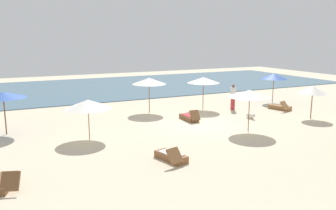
{
  "coord_description": "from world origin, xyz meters",
  "views": [
    {
      "loc": [
        -9.9,
        -16.6,
        4.96
      ],
      "look_at": [
        -1.39,
        1.07,
        1.1
      ],
      "focal_mm": 36.99,
      "sensor_mm": 36.0,
      "label": 1
    }
  ],
  "objects": [
    {
      "name": "ocean_water",
      "position": [
        0.0,
        17.0,
        0.03
      ],
      "size": [
        48.0,
        16.0,
        0.06
      ],
      "primitive_type": "cube",
      "color": "#476B7F",
      "rests_on": "ground_plane"
    },
    {
      "name": "umbrella_1",
      "position": [
        2.57,
        3.68,
        2.05
      ],
      "size": [
        2.23,
        2.23,
        2.25
      ],
      "color": "brown",
      "rests_on": "ground_plane"
    },
    {
      "name": "umbrella_0",
      "position": [
        -1.2,
        4.34,
        2.11
      ],
      "size": [
        2.25,
        2.25,
        2.32
      ],
      "color": "brown",
      "rests_on": "ground_plane"
    },
    {
      "name": "lounger_2",
      "position": [
        7.34,
        1.21,
        0.17
      ],
      "size": [
        1.09,
        1.78,
        0.7
      ],
      "color": "olive",
      "rests_on": "ground_plane"
    },
    {
      "name": "ground_plane",
      "position": [
        0.0,
        0.0,
        0.0
      ],
      "size": [
        60.0,
        60.0,
        0.0
      ],
      "primitive_type": "plane",
      "color": "beige"
    },
    {
      "name": "umbrella_3",
      "position": [
        1.7,
        -2.38,
        2.06
      ],
      "size": [
        2.29,
        2.29,
        2.25
      ],
      "color": "brown",
      "rests_on": "ground_plane"
    },
    {
      "name": "umbrella_5",
      "position": [
        7.14,
        -1.62,
        1.81
      ],
      "size": [
        1.73,
        1.73,
        2.05
      ],
      "color": "brown",
      "rests_on": "ground_plane"
    },
    {
      "name": "dog",
      "position": [
        3.75,
        -0.04,
        0.19
      ],
      "size": [
        0.33,
        0.76,
        0.35
      ],
      "color": "silver",
      "rests_on": "ground_plane"
    },
    {
      "name": "person_0",
      "position": [
        4.35,
        2.64,
        0.89
      ],
      "size": [
        0.39,
        0.39,
        1.77
      ],
      "color": "#BF3338",
      "rests_on": "ground_plane"
    },
    {
      "name": "umbrella_4",
      "position": [
        8.76,
        3.55,
        2.03
      ],
      "size": [
        2.02,
        2.02,
        2.25
      ],
      "color": "olive",
      "rests_on": "ground_plane"
    },
    {
      "name": "lounger_1",
      "position": [
        -10.15,
        -4.46,
        0.17
      ],
      "size": [
        1.09,
        1.78,
        0.7
      ],
      "color": "brown",
      "rests_on": "ground_plane"
    },
    {
      "name": "lounger_3",
      "position": [
        -3.94,
        -4.55,
        0.18
      ],
      "size": [
        0.99,
        1.77,
        0.7
      ],
      "color": "brown",
      "rests_on": "ground_plane"
    },
    {
      "name": "lounger_0",
      "position": [
        0.11,
        1.21,
        0.18
      ],
      "size": [
        0.64,
        1.66,
        0.74
      ],
      "color": "brown",
      "rests_on": "ground_plane"
    },
    {
      "name": "umbrella_2",
      "position": [
        -9.94,
        2.68,
        2.07
      ],
      "size": [
        2.3,
        2.3,
        2.22
      ],
      "color": "brown",
      "rests_on": "ground_plane"
    },
    {
      "name": "umbrella_6",
      "position": [
        -6.27,
        -0.12,
        1.77
      ],
      "size": [
        2.27,
        2.27,
        1.99
      ],
      "color": "olive",
      "rests_on": "ground_plane"
    }
  ]
}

